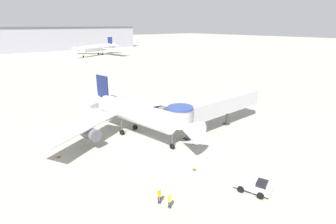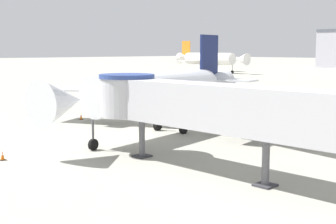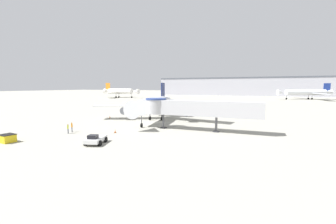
{
  "view_description": "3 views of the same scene",
  "coord_description": "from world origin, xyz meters",
  "px_view_note": "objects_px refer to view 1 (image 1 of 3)",
  "views": [
    {
      "loc": [
        -21.78,
        -33.15,
        18.11
      ],
      "look_at": [
        3.37,
        -2.56,
        4.86
      ],
      "focal_mm": 28.0,
      "sensor_mm": 36.0,
      "label": 1
    },
    {
      "loc": [
        31.33,
        -26.07,
        7.72
      ],
      "look_at": [
        5.64,
        -1.26,
        2.97
      ],
      "focal_mm": 50.0,
      "sensor_mm": 36.0,
      "label": 2
    },
    {
      "loc": [
        24.28,
        -44.78,
        8.29
      ],
      "look_at": [
        6.27,
        -2.46,
        3.05
      ],
      "focal_mm": 24.0,
      "sensor_mm": 36.0,
      "label": 3
    }
  ],
  "objects_px": {
    "pushback_tug_white": "(254,185)",
    "traffic_cone_port_wing": "(58,155)",
    "ground_crew_wing_walker": "(170,200)",
    "main_airplane": "(133,113)",
    "background_jet_blue_tail": "(98,48)",
    "jet_bridge": "(212,107)",
    "ground_crew_marshaller": "(159,195)",
    "traffic_cone_near_nose": "(195,168)"
  },
  "relations": [
    {
      "from": "pushback_tug_white",
      "to": "traffic_cone_port_wing",
      "type": "relative_size",
      "value": 6.73
    },
    {
      "from": "traffic_cone_port_wing",
      "to": "ground_crew_wing_walker",
      "type": "height_order",
      "value": "ground_crew_wing_walker"
    },
    {
      "from": "pushback_tug_white",
      "to": "ground_crew_wing_walker",
      "type": "xyz_separation_m",
      "value": [
        -9.41,
        3.81,
        0.3
      ]
    },
    {
      "from": "main_airplane",
      "to": "traffic_cone_port_wing",
      "type": "distance_m",
      "value": 13.37
    },
    {
      "from": "pushback_tug_white",
      "to": "background_jet_blue_tail",
      "type": "relative_size",
      "value": 0.12
    },
    {
      "from": "jet_bridge",
      "to": "background_jet_blue_tail",
      "type": "distance_m",
      "value": 132.14
    },
    {
      "from": "main_airplane",
      "to": "ground_crew_marshaller",
      "type": "bearing_deg",
      "value": -123.78
    },
    {
      "from": "jet_bridge",
      "to": "ground_crew_marshaller",
      "type": "xyz_separation_m",
      "value": [
        -19.73,
        -10.36,
        -3.22
      ]
    },
    {
      "from": "ground_crew_wing_walker",
      "to": "background_jet_blue_tail",
      "type": "relative_size",
      "value": 0.05
    },
    {
      "from": "pushback_tug_white",
      "to": "background_jet_blue_tail",
      "type": "height_order",
      "value": "background_jet_blue_tail"
    },
    {
      "from": "traffic_cone_port_wing",
      "to": "ground_crew_marshaller",
      "type": "height_order",
      "value": "ground_crew_marshaller"
    },
    {
      "from": "ground_crew_wing_walker",
      "to": "ground_crew_marshaller",
      "type": "bearing_deg",
      "value": 155.73
    },
    {
      "from": "main_airplane",
      "to": "pushback_tug_white",
      "type": "distance_m",
      "value": 23.03
    },
    {
      "from": "jet_bridge",
      "to": "ground_crew_marshaller",
      "type": "relative_size",
      "value": 12.21
    },
    {
      "from": "main_airplane",
      "to": "ground_crew_wing_walker",
      "type": "xyz_separation_m",
      "value": [
        -7.58,
        -18.91,
        -2.93
      ]
    },
    {
      "from": "jet_bridge",
      "to": "pushback_tug_white",
      "type": "height_order",
      "value": "jet_bridge"
    },
    {
      "from": "pushback_tug_white",
      "to": "ground_crew_wing_walker",
      "type": "bearing_deg",
      "value": 140.18
    },
    {
      "from": "pushback_tug_white",
      "to": "background_jet_blue_tail",
      "type": "bearing_deg",
      "value": 53.68
    },
    {
      "from": "background_jet_blue_tail",
      "to": "main_airplane",
      "type": "bearing_deg",
      "value": -49.0
    },
    {
      "from": "background_jet_blue_tail",
      "to": "ground_crew_marshaller",
      "type": "bearing_deg",
      "value": -49.23
    },
    {
      "from": "traffic_cone_port_wing",
      "to": "background_jet_blue_tail",
      "type": "relative_size",
      "value": 0.02
    },
    {
      "from": "traffic_cone_near_nose",
      "to": "ground_crew_marshaller",
      "type": "relative_size",
      "value": 0.36
    },
    {
      "from": "ground_crew_wing_walker",
      "to": "background_jet_blue_tail",
      "type": "height_order",
      "value": "background_jet_blue_tail"
    },
    {
      "from": "main_airplane",
      "to": "traffic_cone_near_nose",
      "type": "bearing_deg",
      "value": -100.44
    },
    {
      "from": "traffic_cone_near_nose",
      "to": "ground_crew_wing_walker",
      "type": "height_order",
      "value": "ground_crew_wing_walker"
    },
    {
      "from": "main_airplane",
      "to": "ground_crew_marshaller",
      "type": "relative_size",
      "value": 17.81
    },
    {
      "from": "traffic_cone_port_wing",
      "to": "ground_crew_marshaller",
      "type": "bearing_deg",
      "value": -74.23
    },
    {
      "from": "background_jet_blue_tail",
      "to": "traffic_cone_near_nose",
      "type": "bearing_deg",
      "value": -46.77
    },
    {
      "from": "main_airplane",
      "to": "pushback_tug_white",
      "type": "height_order",
      "value": "main_airplane"
    },
    {
      "from": "ground_crew_marshaller",
      "to": "ground_crew_wing_walker",
      "type": "distance_m",
      "value": 1.32
    },
    {
      "from": "main_airplane",
      "to": "background_jet_blue_tail",
      "type": "distance_m",
      "value": 129.21
    },
    {
      "from": "pushback_tug_white",
      "to": "main_airplane",
      "type": "bearing_deg",
      "value": 76.84
    },
    {
      "from": "main_airplane",
      "to": "ground_crew_marshaller",
      "type": "distance_m",
      "value": 19.58
    },
    {
      "from": "main_airplane",
      "to": "background_jet_blue_tail",
      "type": "height_order",
      "value": "background_jet_blue_tail"
    },
    {
      "from": "traffic_cone_port_wing",
      "to": "ground_crew_marshaller",
      "type": "xyz_separation_m",
      "value": [
        4.9,
        -17.36,
        0.74
      ]
    },
    {
      "from": "pushback_tug_white",
      "to": "ground_crew_marshaller",
      "type": "xyz_separation_m",
      "value": [
        -9.79,
        5.07,
        0.35
      ]
    },
    {
      "from": "pushback_tug_white",
      "to": "traffic_cone_port_wing",
      "type": "height_order",
      "value": "pushback_tug_white"
    },
    {
      "from": "jet_bridge",
      "to": "background_jet_blue_tail",
      "type": "relative_size",
      "value": 0.61
    },
    {
      "from": "traffic_cone_near_nose",
      "to": "ground_crew_marshaller",
      "type": "height_order",
      "value": "ground_crew_marshaller"
    },
    {
      "from": "ground_crew_wing_walker",
      "to": "background_jet_blue_tail",
      "type": "bearing_deg",
      "value": 116.23
    },
    {
      "from": "jet_bridge",
      "to": "pushback_tug_white",
      "type": "xyz_separation_m",
      "value": [
        -9.94,
        -15.43,
        -3.56
      ]
    },
    {
      "from": "main_airplane",
      "to": "traffic_cone_near_nose",
      "type": "xyz_separation_m",
      "value": [
        -0.25,
        -15.2,
        -3.62
      ]
    }
  ]
}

